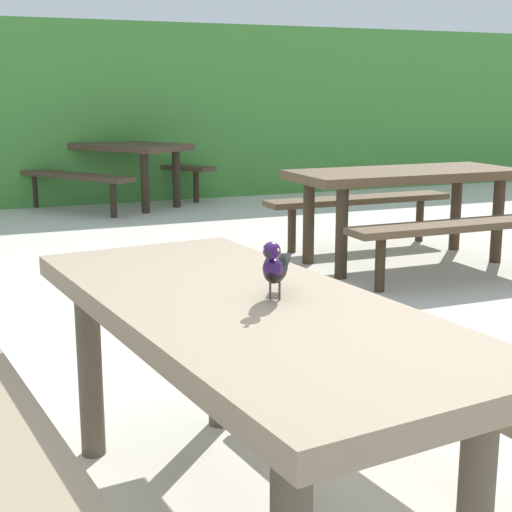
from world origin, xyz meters
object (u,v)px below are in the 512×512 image
at_px(picnic_table_mid_left, 116,158).
at_px(picnic_table_mid_right, 405,193).
at_px(bird_grackle, 275,266).
at_px(picnic_table_foreground, 243,358).

distance_m(picnic_table_mid_left, picnic_table_mid_right, 4.21).
bearing_deg(bird_grackle, picnic_table_mid_left, 81.66).
distance_m(picnic_table_foreground, picnic_table_mid_left, 7.06).
bearing_deg(picnic_table_foreground, picnic_table_mid_left, 80.94).
bearing_deg(picnic_table_foreground, picnic_table_mid_right, 49.83).
distance_m(picnic_table_foreground, picnic_table_mid_right, 3.93).
distance_m(bird_grackle, picnic_table_mid_right, 3.92).
xyz_separation_m(picnic_table_foreground, picnic_table_mid_left, (1.11, 6.97, 0.00)).
bearing_deg(picnic_table_mid_right, picnic_table_foreground, -130.17).
relative_size(picnic_table_foreground, picnic_table_mid_left, 0.81).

